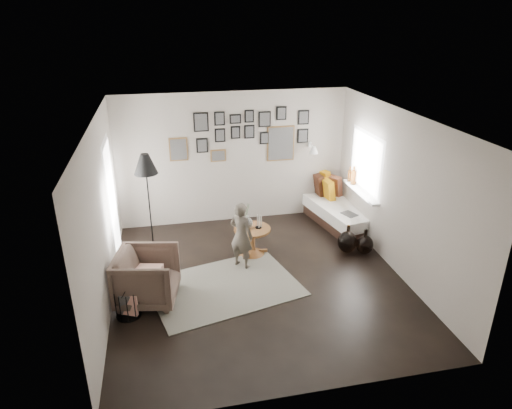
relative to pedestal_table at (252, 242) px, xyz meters
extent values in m
plane|color=black|center=(-0.06, -0.86, -0.23)|extent=(4.80, 4.80, 0.00)
plane|color=#A79D92|center=(-0.06, 1.54, 1.07)|extent=(4.50, 0.00, 4.50)
plane|color=#A79D92|center=(-0.06, -3.26, 1.07)|extent=(4.50, 0.00, 4.50)
plane|color=#A79D92|center=(-2.31, -0.86, 1.07)|extent=(0.00, 4.80, 4.80)
plane|color=#A79D92|center=(2.19, -0.86, 1.07)|extent=(0.00, 4.80, 4.80)
plane|color=white|center=(-0.06, -0.86, 2.37)|extent=(4.80, 4.80, 0.00)
plane|color=white|center=(-2.30, 0.34, 0.82)|extent=(0.00, 2.14, 2.14)
plane|color=white|center=(-2.30, 0.34, 0.82)|extent=(0.00, 1.88, 1.88)
plane|color=white|center=(-2.30, 0.34, 0.82)|extent=(0.00, 1.93, 1.93)
plane|color=white|center=(2.17, 0.34, 1.22)|extent=(0.00, 1.30, 1.30)
plane|color=white|center=(2.17, 0.34, 1.22)|extent=(0.00, 1.14, 1.14)
cube|color=white|center=(2.11, 0.34, 0.65)|extent=(0.15, 1.32, 0.04)
cylinder|color=#8C4C14|center=(2.11, 0.69, 0.81)|extent=(0.10, 0.10, 0.28)
cylinder|color=#8C4C14|center=(2.11, 0.86, 0.78)|extent=(0.08, 0.08, 0.22)
cube|color=brown|center=(-1.11, 1.52, 1.32)|extent=(0.35, 0.03, 0.45)
cube|color=black|center=(-1.11, 1.50, 1.32)|extent=(0.30, 0.01, 0.40)
cube|color=black|center=(-0.66, 1.52, 1.82)|extent=(0.28, 0.03, 0.36)
cube|color=black|center=(-0.66, 1.50, 1.82)|extent=(0.23, 0.01, 0.31)
cube|color=black|center=(-0.66, 1.52, 1.37)|extent=(0.22, 0.03, 0.28)
cube|color=black|center=(-0.66, 1.50, 1.37)|extent=(0.17, 0.01, 0.23)
cube|color=black|center=(-0.31, 1.52, 1.87)|extent=(0.20, 0.03, 0.26)
cube|color=black|center=(-0.31, 1.50, 1.87)|extent=(0.15, 0.01, 0.21)
cube|color=black|center=(-0.31, 1.52, 1.55)|extent=(0.20, 0.03, 0.26)
cube|color=black|center=(-0.31, 1.50, 1.55)|extent=(0.15, 0.01, 0.21)
cube|color=black|center=(-0.01, 1.52, 1.85)|extent=(0.22, 0.03, 0.18)
cube|color=black|center=(-0.01, 1.50, 1.85)|extent=(0.17, 0.01, 0.13)
cube|color=black|center=(-0.01, 1.52, 1.59)|extent=(0.18, 0.03, 0.24)
cube|color=black|center=(-0.01, 1.50, 1.59)|extent=(0.13, 0.01, 0.19)
cube|color=black|center=(0.26, 1.52, 1.89)|extent=(0.18, 0.03, 0.24)
cube|color=black|center=(0.26, 1.50, 1.89)|extent=(0.13, 0.01, 0.19)
cube|color=black|center=(0.26, 1.52, 1.59)|extent=(0.20, 0.03, 0.26)
cube|color=black|center=(0.26, 1.50, 1.59)|extent=(0.15, 0.01, 0.21)
cube|color=black|center=(0.56, 1.52, 1.82)|extent=(0.24, 0.03, 0.30)
cube|color=black|center=(0.56, 1.50, 1.82)|extent=(0.19, 0.01, 0.25)
cube|color=black|center=(0.56, 1.52, 1.45)|extent=(0.18, 0.03, 0.24)
cube|color=black|center=(0.56, 1.50, 1.45)|extent=(0.13, 0.01, 0.19)
cube|color=brown|center=(0.89, 1.52, 1.32)|extent=(0.55, 0.03, 0.70)
cube|color=black|center=(0.89, 1.50, 1.32)|extent=(0.50, 0.01, 0.65)
cube|color=black|center=(0.89, 1.52, 1.92)|extent=(0.20, 0.03, 0.26)
cube|color=black|center=(0.89, 1.50, 1.92)|extent=(0.15, 0.01, 0.21)
cube|color=black|center=(1.34, 1.52, 1.82)|extent=(0.22, 0.03, 0.28)
cube|color=black|center=(1.34, 1.50, 1.82)|extent=(0.17, 0.01, 0.23)
cube|color=black|center=(1.34, 1.52, 1.45)|extent=(0.22, 0.03, 0.28)
cube|color=black|center=(1.34, 1.50, 1.45)|extent=(0.17, 0.01, 0.23)
cube|color=brown|center=(-0.36, 1.52, 1.15)|extent=(0.30, 0.03, 0.24)
cube|color=black|center=(-0.36, 1.50, 1.15)|extent=(0.25, 0.01, 0.19)
cube|color=white|center=(1.49, 1.51, 1.27)|extent=(0.06, 0.04, 0.10)
cylinder|color=white|center=(1.49, 1.39, 1.29)|extent=(0.02, 0.24, 0.02)
cone|color=white|center=(1.49, 1.26, 1.23)|extent=(0.18, 0.18, 0.14)
cube|color=beige|center=(-0.64, -0.95, -0.23)|extent=(2.51, 2.02, 0.01)
cone|color=brown|center=(0.00, 0.00, -0.19)|extent=(0.48, 0.48, 0.09)
cylinder|color=brown|center=(0.00, 0.00, 0.02)|extent=(0.10, 0.10, 0.37)
cylinder|color=brown|center=(0.00, 0.00, 0.25)|extent=(0.64, 0.64, 0.04)
ellipsoid|color=black|center=(-0.08, 0.02, 0.37)|extent=(0.18, 0.18, 0.20)
cylinder|color=black|center=(-0.08, 0.02, 0.49)|extent=(0.05, 0.05, 0.04)
cylinder|color=black|center=(0.11, 0.00, 0.28)|extent=(0.11, 0.11, 0.02)
cube|color=black|center=(1.94, 0.90, -0.13)|extent=(1.10, 1.92, 0.21)
cube|color=white|center=(1.94, 0.90, 0.08)|extent=(1.17, 1.99, 0.23)
cube|color=#BF7A0A|center=(1.96, 1.64, 0.43)|extent=(0.38, 0.58, 0.53)
cube|color=#321910|center=(1.82, 1.55, 0.41)|extent=(0.25, 0.49, 0.47)
cube|color=maroon|center=(2.07, 1.39, 0.40)|extent=(0.40, 0.50, 0.46)
cube|color=#BF7A0A|center=(1.88, 1.26, 0.39)|extent=(0.26, 0.46, 0.44)
cube|color=black|center=(1.94, 0.35, 0.20)|extent=(0.30, 0.34, 0.02)
imported|color=brown|center=(-1.78, -1.06, 0.16)|extent=(1.02, 1.00, 0.79)
cube|color=white|center=(-1.75, -1.01, 0.25)|extent=(0.43, 0.44, 0.16)
cylinder|color=black|center=(-1.71, 0.66, -0.22)|extent=(0.27, 0.27, 0.03)
cylinder|color=black|center=(-1.71, 0.66, 0.54)|extent=(0.02, 0.02, 1.55)
cone|color=black|center=(-1.71, 0.66, 1.34)|extent=(0.41, 0.41, 0.35)
cube|color=black|center=(-2.06, -1.38, -0.05)|extent=(0.23, 0.11, 0.31)
cube|color=white|center=(-2.03, -1.40, -0.05)|extent=(0.24, 0.17, 0.31)
ellipsoid|color=black|center=(1.66, -0.27, -0.04)|extent=(0.34, 0.34, 0.39)
cylinder|color=black|center=(1.66, -0.27, 0.22)|extent=(0.06, 0.06, 0.12)
ellipsoid|color=black|center=(1.94, -0.39, -0.06)|extent=(0.30, 0.30, 0.35)
cylinder|color=black|center=(1.94, -0.39, 0.18)|extent=(0.06, 0.06, 0.12)
imported|color=#524A41|center=(-0.26, -0.37, 0.34)|extent=(0.49, 0.49, 1.15)
camera|label=1|loc=(-1.41, -6.94, 3.72)|focal=32.00mm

